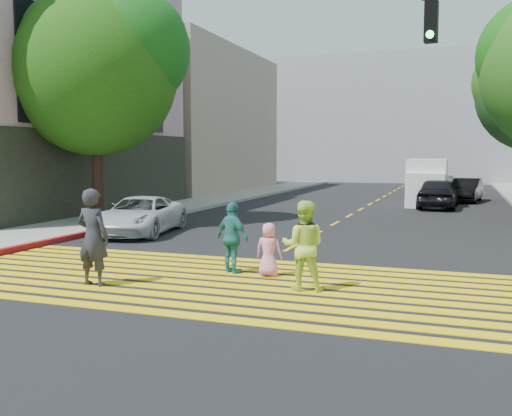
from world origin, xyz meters
The scene contains 18 objects.
ground centered at (0.00, 0.00, 0.00)m, with size 120.00×120.00×0.00m, color black.
sidewalk_left centered at (-8.50, 22.00, 0.07)m, with size 3.00×40.00×0.15m, color gray.
curb_red centered at (-6.90, 6.00, 0.08)m, with size 0.20×8.00×0.16m, color maroon.
crosswalk centered at (0.00, 1.28, 0.01)m, with size 13.40×5.30×0.01m.
lane_line centered at (0.00, 22.50, 0.01)m, with size 0.12×34.40×0.01m.
building_left_pink centered at (-16.00, 12.00, 4.58)m, with size 12.10×14.10×11.00m.
building_left_tan centered at (-16.00, 28.00, 5.00)m, with size 12.00×16.00×10.00m, color tan.
backdrop_block centered at (0.00, 48.00, 6.00)m, with size 30.00×8.00×12.00m, color gray.
tree_left centered at (-8.50, 9.04, 6.00)m, with size 7.43×7.17×8.90m.
pedestrian_man centered at (-2.45, 0.11, 0.99)m, with size 0.72×0.47×1.97m, color #2B2B33.
pedestrian_woman centered at (1.64, 1.16, 0.88)m, with size 0.86×0.67×1.76m, color #CAF04E.
pedestrian_child centered at (0.61, 2.11, 0.59)m, with size 0.58×0.37×1.18m, color pink.
pedestrian_extra centered at (-0.25, 2.15, 0.80)m, with size 0.94×0.39×1.61m, color teal.
white_sedan centered at (-5.56, 7.02, 0.62)m, with size 2.05×4.45×1.24m, color silver.
dark_car_near centered at (3.47, 19.91, 0.76)m, with size 1.81×4.49×1.53m, color black.
silver_car centered at (3.43, 31.68, 0.62)m, with size 1.75×4.30×1.25m, color gray.
dark_car_parked centered at (4.81, 24.42, 0.65)m, with size 1.39×3.97×1.31m, color black.
white_van centered at (2.86, 21.64, 1.14)m, with size 1.95×5.09×2.39m.
Camera 1 is at (4.47, -9.46, 2.65)m, focal length 40.00 mm.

